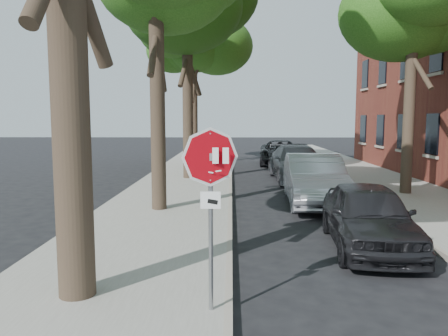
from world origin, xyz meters
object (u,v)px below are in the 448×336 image
object	(u,v)px
tree_far	(194,46)
car_d	(280,153)
stop_sign	(211,184)
car_a	(368,216)
tree_mid_b	(187,2)
car_c	(297,163)
car_b	(314,180)

from	to	relation	value
tree_far	car_d	xyz separation A→B (m)	(5.32, -0.19, -6.47)
car_d	stop_sign	bearing A→B (deg)	-94.43
car_d	car_a	bearing A→B (deg)	-85.48
tree_far	car_a	world-z (taller)	tree_far
tree_mid_b	tree_far	size ratio (longest dim) A/B	1.11
tree_far	car_c	distance (m)	10.99
stop_sign	car_d	bearing A→B (deg)	81.05
stop_sign	car_a	distance (m)	4.96
car_b	car_d	xyz separation A→B (m)	(0.27, 12.54, -0.08)
car_b	stop_sign	bearing A→B (deg)	-106.67
tree_far	tree_mid_b	bearing A→B (deg)	-87.56
car_d	tree_far	bearing A→B (deg)	-177.55
stop_sign	tree_far	xyz separation A→B (m)	(-2.02, 21.14, 5.26)
car_b	tree_mid_b	bearing A→B (deg)	132.80
tree_far	car_b	size ratio (longest dim) A/B	1.86
car_d	car_c	bearing A→B (deg)	-85.48
car_a	car_c	bearing A→B (deg)	95.07
car_b	car_d	size ratio (longest dim) A/B	0.94
tree_mid_b	car_b	size ratio (longest dim) A/B	2.07
tree_far	car_d	world-z (taller)	tree_far
stop_sign	car_b	world-z (taller)	stop_sign
tree_far	car_d	bearing A→B (deg)	-2.08
tree_mid_b	car_c	distance (m)	8.78
stop_sign	car_d	size ratio (longest dim) A/B	0.49
car_c	car_a	bearing A→B (deg)	-91.63
stop_sign	car_c	xyz separation A→B (m)	(3.30, 13.97, -1.15)
tree_far	car_b	distance (m)	15.12
tree_mid_b	car_a	distance (m)	13.85
stop_sign	car_c	distance (m)	14.40
car_b	tree_far	bearing A→B (deg)	114.83
tree_far	car_d	size ratio (longest dim) A/B	1.74
stop_sign	tree_far	bearing A→B (deg)	95.46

